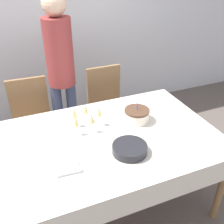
{
  "coord_description": "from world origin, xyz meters",
  "views": [
    {
      "loc": [
        -0.54,
        -1.57,
        2.02
      ],
      "look_at": [
        0.18,
        0.17,
        0.88
      ],
      "focal_mm": 42.0,
      "sensor_mm": 36.0,
      "label": 1
    }
  ],
  "objects_px": {
    "dining_chair_far_left": "(33,120)",
    "plate_stack_main": "(130,149)",
    "champagne_tray": "(86,120)",
    "person_standing": "(60,64)",
    "dining_chair_far_right": "(107,105)",
    "birthday_cake": "(137,115)"
  },
  "relations": [
    {
      "from": "birthday_cake",
      "to": "plate_stack_main",
      "type": "height_order",
      "value": "birthday_cake"
    },
    {
      "from": "dining_chair_far_left",
      "to": "dining_chair_far_right",
      "type": "height_order",
      "value": "same"
    },
    {
      "from": "champagne_tray",
      "to": "person_standing",
      "type": "bearing_deg",
      "value": 91.29
    },
    {
      "from": "birthday_cake",
      "to": "person_standing",
      "type": "distance_m",
      "value": 0.97
    },
    {
      "from": "plate_stack_main",
      "to": "champagne_tray",
      "type": "bearing_deg",
      "value": 115.22
    },
    {
      "from": "dining_chair_far_left",
      "to": "champagne_tray",
      "type": "relative_size",
      "value": 2.88
    },
    {
      "from": "dining_chair_far_left",
      "to": "birthday_cake",
      "type": "xyz_separation_m",
      "value": [
        0.83,
        -0.76,
        0.3
      ]
    },
    {
      "from": "dining_chair_far_right",
      "to": "plate_stack_main",
      "type": "height_order",
      "value": "dining_chair_far_right"
    },
    {
      "from": "dining_chair_far_left",
      "to": "champagne_tray",
      "type": "bearing_deg",
      "value": -61.38
    },
    {
      "from": "birthday_cake",
      "to": "dining_chair_far_right",
      "type": "bearing_deg",
      "value": 88.39
    },
    {
      "from": "dining_chair_far_right",
      "to": "birthday_cake",
      "type": "height_order",
      "value": "dining_chair_far_right"
    },
    {
      "from": "champagne_tray",
      "to": "person_standing",
      "type": "relative_size",
      "value": 0.19
    },
    {
      "from": "person_standing",
      "to": "birthday_cake",
      "type": "bearing_deg",
      "value": -60.57
    },
    {
      "from": "champagne_tray",
      "to": "person_standing",
      "type": "xyz_separation_m",
      "value": [
        -0.02,
        0.76,
        0.23
      ]
    },
    {
      "from": "dining_chair_far_right",
      "to": "champagne_tray",
      "type": "height_order",
      "value": "dining_chair_far_right"
    },
    {
      "from": "dining_chair_far_left",
      "to": "person_standing",
      "type": "bearing_deg",
      "value": 8.98
    },
    {
      "from": "dining_chair_far_left",
      "to": "person_standing",
      "type": "relative_size",
      "value": 0.54
    },
    {
      "from": "dining_chair_far_left",
      "to": "dining_chair_far_right",
      "type": "distance_m",
      "value": 0.85
    },
    {
      "from": "dining_chair_far_right",
      "to": "champagne_tray",
      "type": "relative_size",
      "value": 2.88
    },
    {
      "from": "dining_chair_far_right",
      "to": "birthday_cake",
      "type": "bearing_deg",
      "value": -91.61
    },
    {
      "from": "dining_chair_far_left",
      "to": "plate_stack_main",
      "type": "height_order",
      "value": "dining_chair_far_left"
    },
    {
      "from": "birthday_cake",
      "to": "plate_stack_main",
      "type": "distance_m",
      "value": 0.44
    }
  ]
}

